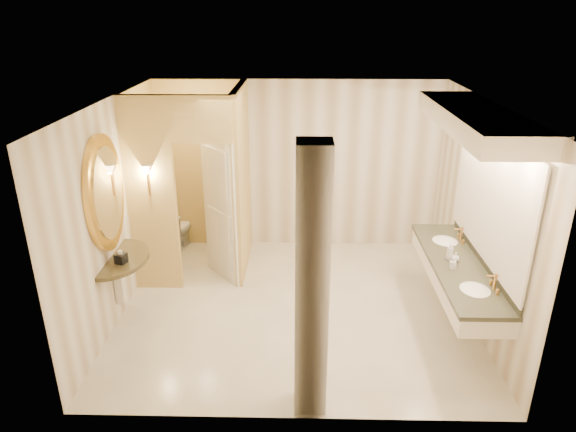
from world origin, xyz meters
name	(u,v)px	position (x,y,z in m)	size (l,w,h in m)	color
floor	(295,306)	(0.00, 0.00, 0.00)	(4.50, 4.50, 0.00)	white
ceiling	(296,102)	(0.00, 0.00, 2.70)	(4.50, 4.50, 0.00)	white
wall_back	(297,166)	(0.00, 2.00, 1.35)	(4.50, 0.02, 2.70)	silver
wall_front	(294,298)	(0.00, -2.00, 1.35)	(4.50, 0.02, 2.70)	silver
wall_left	(115,211)	(-2.25, 0.00, 1.35)	(0.02, 4.00, 2.70)	silver
wall_right	(479,214)	(2.25, 0.00, 1.35)	(0.02, 4.00, 2.70)	silver
toilet_closet	(216,184)	(-1.13, 0.96, 1.39)	(1.50, 1.55, 2.70)	#EEDC7C
wall_sconce	(147,171)	(-1.93, 0.43, 1.73)	(0.14, 0.14, 0.42)	#BF893D
vanity	(470,204)	(1.98, -0.38, 1.63)	(0.75, 2.50, 2.09)	white
console_shelf	(109,221)	(-2.21, -0.32, 1.35)	(1.07, 1.07, 1.98)	black
pillar	(312,287)	(0.16, -1.80, 1.35)	(0.31, 0.31, 2.70)	white
tissue_box	(121,258)	(-2.07, -0.47, 0.93)	(0.12, 0.12, 0.12)	black
toilet	(177,229)	(-1.95, 1.74, 0.34)	(0.38, 0.66, 0.67)	white
soap_bottle_a	(453,263)	(1.83, -0.54, 0.95)	(0.06, 0.07, 0.14)	beige
soap_bottle_b	(456,257)	(1.92, -0.35, 0.94)	(0.09, 0.09, 0.12)	silver
soap_bottle_c	(450,251)	(1.86, -0.29, 0.98)	(0.08, 0.08, 0.22)	#C6B28C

